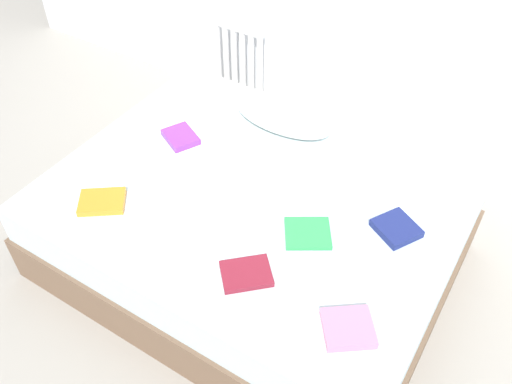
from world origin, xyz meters
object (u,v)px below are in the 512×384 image
object	(u,v)px
bed	(251,230)
textbook_pink	(348,328)
textbook_orange	(102,202)
textbook_white	(239,179)
radiator	(239,59)
pillow	(283,116)
textbook_purple	(181,137)
textbook_green	(308,233)
textbook_maroon	(246,274)
textbook_navy	(396,228)

from	to	relation	value
bed	textbook_pink	bearing A→B (deg)	-31.04
textbook_orange	textbook_white	bearing A→B (deg)	9.46
radiator	pillow	xyz separation A→B (m)	(0.72, -0.64, 0.19)
radiator	textbook_purple	distance (m)	1.09
radiator	textbook_orange	xyz separation A→B (m)	(0.29, -1.63, 0.13)
radiator	textbook_purple	world-z (taller)	radiator
pillow	textbook_green	xyz separation A→B (m)	(0.50, -0.64, -0.07)
radiator	textbook_purple	xyz separation A→B (m)	(0.31, -1.03, 0.13)
bed	textbook_maroon	size ratio (longest dim) A/B	9.53
bed	textbook_pink	size ratio (longest dim) A/B	10.30
pillow	textbook_maroon	xyz separation A→B (m)	(0.39, -0.98, -0.06)
textbook_purple	bed	bearing A→B (deg)	10.41
textbook_white	textbook_maroon	world-z (taller)	same
textbook_pink	textbook_orange	distance (m)	1.30
bed	textbook_pink	distance (m)	0.89
radiator	textbook_green	bearing A→B (deg)	-46.28
textbook_pink	textbook_maroon	world-z (taller)	textbook_pink
textbook_navy	radiator	bearing A→B (deg)	175.72
textbook_pink	textbook_green	bearing A→B (deg)	99.00
textbook_purple	textbook_maroon	world-z (taller)	textbook_purple
bed	textbook_green	world-z (taller)	textbook_green
textbook_navy	textbook_maroon	distance (m)	0.73
textbook_purple	textbook_white	xyz separation A→B (m)	(0.45, -0.11, -0.00)
bed	textbook_white	distance (m)	0.29
textbook_purple	textbook_maroon	xyz separation A→B (m)	(0.81, -0.59, -0.00)
textbook_navy	textbook_pink	size ratio (longest dim) A/B	0.94
pillow	textbook_orange	bearing A→B (deg)	-113.41
pillow	textbook_pink	distance (m)	1.32
bed	radiator	world-z (taller)	radiator
bed	textbook_navy	world-z (taller)	textbook_navy
bed	textbook_pink	world-z (taller)	textbook_pink
bed	textbook_purple	world-z (taller)	textbook_purple
textbook_orange	textbook_pink	bearing A→B (deg)	-36.94
textbook_navy	textbook_maroon	xyz separation A→B (m)	(-0.44, -0.58, -0.00)
radiator	textbook_white	bearing A→B (deg)	-56.42
textbook_navy	textbook_orange	world-z (taller)	textbook_navy
textbook_white	textbook_navy	bearing A→B (deg)	-22.28
radiator	textbook_purple	bearing A→B (deg)	-73.46
bed	textbook_white	world-z (taller)	textbook_white
pillow	textbook_navy	xyz separation A→B (m)	(0.83, -0.40, -0.06)
textbook_white	pillow	bearing A→B (deg)	64.93
bed	textbook_orange	size ratio (longest dim) A/B	9.32
textbook_white	textbook_orange	size ratio (longest dim) A/B	1.13
textbook_purple	textbook_pink	bearing A→B (deg)	1.77
textbook_pink	pillow	bearing A→B (deg)	94.28
bed	textbook_green	size ratio (longest dim) A/B	9.72
textbook_green	textbook_maroon	bearing A→B (deg)	-140.37
textbook_maroon	textbook_white	bearing A→B (deg)	83.09
radiator	textbook_green	distance (m)	1.78
pillow	textbook_purple	world-z (taller)	pillow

